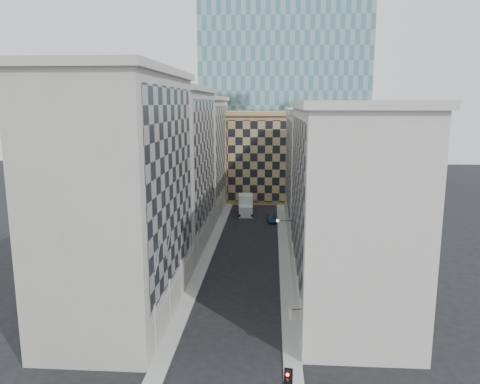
% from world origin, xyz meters
% --- Properties ---
extents(ground, '(260.00, 260.00, 0.00)m').
position_xyz_m(ground, '(0.00, 0.00, 0.00)').
color(ground, black).
rests_on(ground, ground).
extents(sidewalk_west, '(1.50, 100.00, 0.15)m').
position_xyz_m(sidewalk_west, '(-5.25, 30.00, 0.07)').
color(sidewalk_west, '#969691').
rests_on(sidewalk_west, ground).
extents(sidewalk_east, '(1.50, 100.00, 0.15)m').
position_xyz_m(sidewalk_east, '(5.25, 30.00, 0.07)').
color(sidewalk_east, '#969691').
rests_on(sidewalk_east, ground).
extents(bldg_left_a, '(10.80, 22.80, 23.70)m').
position_xyz_m(bldg_left_a, '(-10.88, 11.00, 11.82)').
color(bldg_left_a, '#A7A296').
rests_on(bldg_left_a, ground).
extents(bldg_left_b, '(10.80, 22.80, 22.70)m').
position_xyz_m(bldg_left_b, '(-10.88, 33.00, 11.32)').
color(bldg_left_b, '#9C9A91').
rests_on(bldg_left_b, ground).
extents(bldg_left_c, '(10.80, 22.80, 21.70)m').
position_xyz_m(bldg_left_c, '(-10.88, 55.00, 10.83)').
color(bldg_left_c, '#A7A296').
rests_on(bldg_left_c, ground).
extents(bldg_right_a, '(10.80, 26.80, 20.70)m').
position_xyz_m(bldg_right_a, '(10.88, 15.00, 10.32)').
color(bldg_right_a, beige).
rests_on(bldg_right_a, ground).
extents(bldg_right_b, '(10.80, 28.80, 19.70)m').
position_xyz_m(bldg_right_b, '(10.89, 42.00, 9.85)').
color(bldg_right_b, beige).
rests_on(bldg_right_b, ground).
extents(tan_block, '(16.80, 14.80, 18.80)m').
position_xyz_m(tan_block, '(2.00, 67.90, 9.44)').
color(tan_block, tan).
rests_on(tan_block, ground).
extents(church_tower, '(7.20, 7.20, 51.50)m').
position_xyz_m(church_tower, '(0.00, 82.00, 26.95)').
color(church_tower, '#2E2A24').
rests_on(church_tower, ground).
extents(flagpoles_left, '(0.10, 6.33, 2.33)m').
position_xyz_m(flagpoles_left, '(-5.90, 6.00, 8.00)').
color(flagpoles_left, gray).
rests_on(flagpoles_left, ground).
extents(bracket_lamp, '(1.98, 0.36, 0.36)m').
position_xyz_m(bracket_lamp, '(4.38, 24.00, 6.20)').
color(bracket_lamp, black).
rests_on(bracket_lamp, ground).
extents(box_truck, '(3.00, 6.55, 3.51)m').
position_xyz_m(box_truck, '(-1.40, 53.12, 1.53)').
color(box_truck, silver).
rests_on(box_truck, ground).
extents(dark_car, '(1.79, 3.93, 1.25)m').
position_xyz_m(dark_car, '(3.42, 47.27, 0.63)').
color(dark_car, '#0F1D37').
rests_on(dark_car, ground).
extents(shop_sign, '(1.25, 0.74, 0.83)m').
position_xyz_m(shop_sign, '(4.96, 3.00, 3.83)').
color(shop_sign, black).
rests_on(shop_sign, ground).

